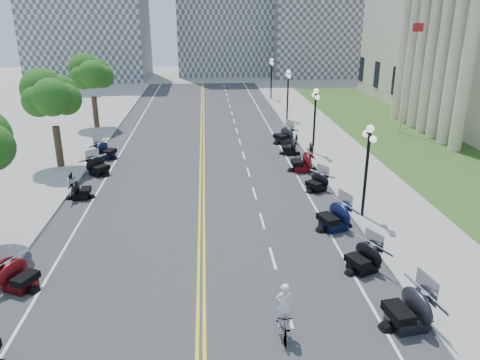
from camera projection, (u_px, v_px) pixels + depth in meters
name	position (u px, v px, depth m)	size (l,w,h in m)	color
ground	(201.00, 261.00, 20.81)	(160.00, 160.00, 0.00)	gray
road	(202.00, 183.00, 30.19)	(16.00, 90.00, 0.01)	#333335
centerline_yellow_a	(200.00, 183.00, 30.18)	(0.12, 90.00, 0.00)	yellow
centerline_yellow_b	(204.00, 183.00, 30.20)	(0.12, 90.00, 0.00)	yellow
edge_line_north	(300.00, 181.00, 30.63)	(0.12, 90.00, 0.00)	white
edge_line_south	(101.00, 186.00, 29.74)	(0.12, 90.00, 0.00)	white
lane_dash_5	(288.00, 311.00, 17.28)	(0.12, 2.00, 0.00)	white
lane_dash_6	(273.00, 258.00, 21.03)	(0.12, 2.00, 0.00)	white
lane_dash_7	(262.00, 221.00, 24.78)	(0.12, 2.00, 0.00)	white
lane_dash_8	(254.00, 193.00, 28.53)	(0.12, 2.00, 0.00)	white
lane_dash_9	(248.00, 172.00, 32.29)	(0.12, 2.00, 0.00)	white
lane_dash_10	(244.00, 155.00, 36.04)	(0.12, 2.00, 0.00)	white
lane_dash_11	(240.00, 142.00, 39.79)	(0.12, 2.00, 0.00)	white
lane_dash_12	(237.00, 131.00, 43.55)	(0.12, 2.00, 0.00)	white
lane_dash_13	(234.00, 121.00, 47.30)	(0.12, 2.00, 0.00)	white
lane_dash_14	(232.00, 113.00, 51.05)	(0.12, 2.00, 0.00)	white
lane_dash_15	(230.00, 106.00, 54.81)	(0.12, 2.00, 0.00)	white
lane_dash_16	(228.00, 100.00, 58.56)	(0.12, 2.00, 0.00)	white
lane_dash_17	(227.00, 95.00, 62.31)	(0.12, 2.00, 0.00)	white
lane_dash_18	(225.00, 90.00, 66.07)	(0.12, 2.00, 0.00)	white
lane_dash_19	(224.00, 86.00, 69.82)	(0.12, 2.00, 0.00)	white
sidewalk_north	(361.00, 178.00, 30.90)	(5.00, 90.00, 0.15)	#9E9991
sidewalk_south	(35.00, 187.00, 29.44)	(5.00, 90.00, 0.15)	#9E9991
lawn	(413.00, 144.00, 38.90)	(9.00, 60.00, 0.10)	#356023
distant_block_c	(330.00, 8.00, 79.60)	(20.00, 14.00, 22.00)	gray
street_lamp_2	(366.00, 172.00, 24.28)	(0.50, 1.20, 4.90)	black
street_lamp_3	(314.00, 121.00, 35.54)	(0.50, 1.20, 4.90)	black
street_lamp_4	(288.00, 95.00, 46.80)	(0.50, 1.20, 4.90)	black
street_lamp_5	(271.00, 79.00, 58.06)	(0.50, 1.20, 4.90)	black
flagpole	(406.00, 78.00, 41.01)	(1.10, 0.20, 10.00)	silver
tree_3	(52.00, 101.00, 31.64)	(4.80, 4.80, 9.20)	#235619
tree_4	(92.00, 78.00, 42.90)	(4.80, 4.80, 9.20)	#235619
motorcycle_n_4	(408.00, 307.00, 16.23)	(2.23, 2.23, 1.56)	black
motorcycle_n_5	(363.00, 256.00, 19.81)	(1.94, 1.94, 1.36)	black
motorcycle_n_6	(334.00, 215.00, 23.61)	(2.20, 2.20, 1.54)	black
motorcycle_n_7	(317.00, 181.00, 28.75)	(1.78, 1.78, 1.24)	black
motorcycle_n_8	(302.00, 160.00, 32.28)	(2.21, 2.21, 1.55)	#590A0C
motorcycle_n_9	(290.00, 146.00, 36.20)	(1.79, 1.79, 1.26)	black
motorcycle_n_10	(284.00, 134.00, 39.21)	(2.19, 2.19, 1.53)	black
motorcycle_s_5	(19.00, 274.00, 18.49)	(1.92, 1.92, 1.34)	#590A0C
motorcycle_s_7	(80.00, 189.00, 27.56)	(1.77, 1.77, 1.24)	black
motorcycle_s_8	(98.00, 165.00, 31.60)	(1.93, 1.93, 1.35)	black
motorcycle_s_9	(106.00, 149.00, 35.05)	(2.05, 2.05, 1.43)	black
bicycle	(283.00, 323.00, 15.82)	(0.49, 1.72, 1.04)	#A51414
cyclist_rider	(285.00, 288.00, 15.36)	(0.62, 0.41, 1.70)	white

